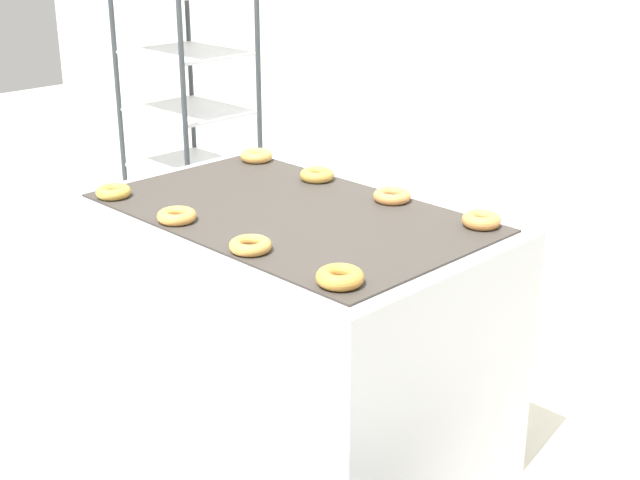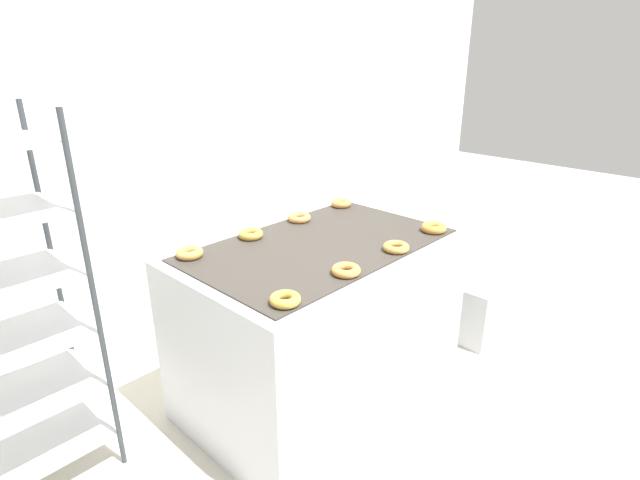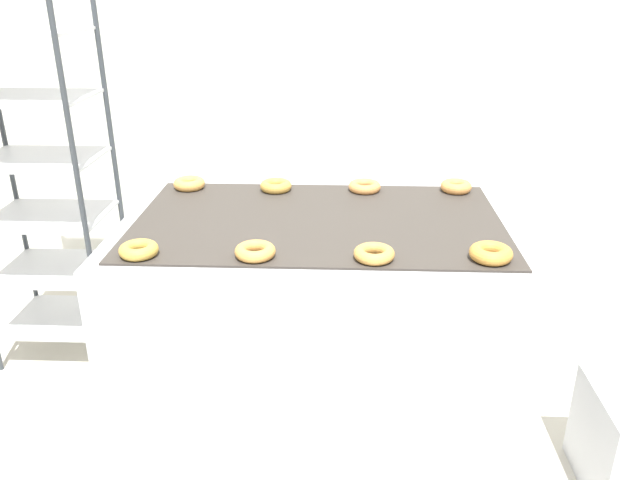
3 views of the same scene
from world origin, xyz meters
TOP-DOWN VIEW (x-y plane):
  - wall_back at (0.00, 2.12)m, footprint 8.00×0.05m
  - fryer_machine at (0.00, 0.71)m, footprint 1.45×0.92m
  - baking_rack_cart at (-1.29, 1.26)m, footprint 0.55×0.46m
  - glaze_bin at (1.18, 0.41)m, footprint 0.36×0.40m
  - donut_near_left at (-0.56, 0.37)m, footprint 0.13×0.13m
  - donut_near_midleft at (-0.19, 0.38)m, footprint 0.13×0.13m
  - donut_near_midright at (0.19, 0.37)m, footprint 0.13×0.13m
  - donut_near_right at (0.56, 0.38)m, footprint 0.14×0.14m
  - donut_far_left at (-0.56, 1.05)m, footprint 0.13×0.13m
  - donut_far_midleft at (-0.19, 1.04)m, footprint 0.13×0.13m
  - donut_far_midright at (0.18, 1.05)m, footprint 0.13×0.13m
  - donut_far_right at (0.56, 1.05)m, footprint 0.13×0.13m

SIDE VIEW (x-z plane):
  - glaze_bin at x=1.18m, z-range 0.00..0.41m
  - fryer_machine at x=0.00m, z-range 0.00..0.93m
  - baking_rack_cart at x=-1.29m, z-range 0.01..1.69m
  - donut_near_midright at x=0.19m, z-range 0.94..0.97m
  - donut_far_midright at x=0.18m, z-range 0.94..0.97m
  - donut_near_midleft at x=-0.19m, z-range 0.94..0.97m
  - donut_near_left at x=-0.56m, z-range 0.94..0.97m
  - donut_far_midleft at x=-0.19m, z-range 0.94..0.98m
  - donut_far_left at x=-0.56m, z-range 0.94..0.98m
  - donut_far_right at x=0.56m, z-range 0.94..0.98m
  - donut_near_right at x=0.56m, z-range 0.94..0.98m
  - wall_back at x=0.00m, z-range 0.00..2.80m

